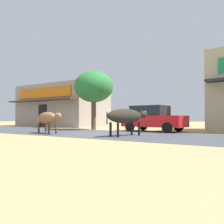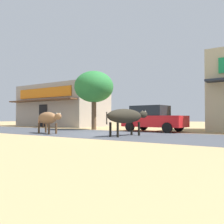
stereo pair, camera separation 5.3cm
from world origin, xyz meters
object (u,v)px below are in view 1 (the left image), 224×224
(parked_hatchback_car, at_px, (153,118))
(cow_far_dark, at_px, (126,116))
(cow_near_brown, at_px, (48,118))
(roadside_tree, at_px, (94,87))
(cafe_chair_near_tree, at_px, (40,122))

(parked_hatchback_car, height_order, cow_far_dark, parked_hatchback_car)
(cow_near_brown, bearing_deg, roadside_tree, 94.08)
(roadside_tree, bearing_deg, cow_near_brown, -85.92)
(parked_hatchback_car, xyz_separation_m, cow_near_brown, (-4.15, -4.93, 0.01))
(parked_hatchback_car, distance_m, cow_far_dark, 4.18)
(roadside_tree, xyz_separation_m, parked_hatchback_car, (4.48, 0.32, -2.26))
(cow_near_brown, xyz_separation_m, cafe_chair_near_tree, (-6.17, 4.61, -0.33))
(parked_hatchback_car, height_order, cow_near_brown, parked_hatchback_car)
(roadside_tree, distance_m, cafe_chair_near_tree, 6.39)
(cow_far_dark, bearing_deg, cafe_chair_near_tree, 160.33)
(cow_near_brown, bearing_deg, parked_hatchback_car, 49.89)
(parked_hatchback_car, bearing_deg, cow_far_dark, -84.36)
(parked_hatchback_car, height_order, cafe_chair_near_tree, parked_hatchback_car)
(roadside_tree, bearing_deg, cafe_chair_near_tree, 179.97)
(cow_near_brown, relative_size, cow_far_dark, 0.87)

